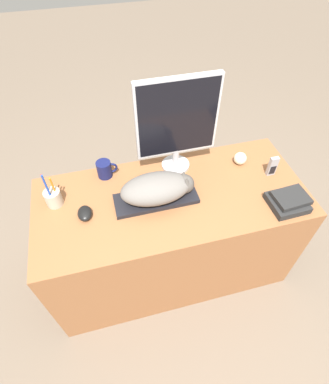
{
  "coord_description": "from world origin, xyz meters",
  "views": [
    {
      "loc": [
        -0.3,
        -0.67,
        1.92
      ],
      "look_at": [
        -0.04,
        0.3,
        0.8
      ],
      "focal_mm": 28.0,
      "sensor_mm": 36.0,
      "label": 1
    }
  ],
  "objects_px": {
    "pen_cup": "(53,197)",
    "book_stack": "(288,201)",
    "cat": "(159,188)",
    "computer_mouse": "(85,213)",
    "keyboard": "(156,199)",
    "phone": "(272,166)",
    "baseball": "(240,158)",
    "coffee_mug": "(105,169)",
    "monitor": "(177,121)"
  },
  "relations": [
    {
      "from": "coffee_mug",
      "to": "book_stack",
      "type": "distance_m",
      "value": 0.98
    },
    {
      "from": "keyboard",
      "to": "coffee_mug",
      "type": "xyz_separation_m",
      "value": [
        -0.23,
        0.25,
        0.04
      ]
    },
    {
      "from": "pen_cup",
      "to": "baseball",
      "type": "bearing_deg",
      "value": 2.42
    },
    {
      "from": "pen_cup",
      "to": "book_stack",
      "type": "relative_size",
      "value": 1.16
    },
    {
      "from": "cat",
      "to": "monitor",
      "type": "xyz_separation_m",
      "value": [
        0.15,
        0.22,
        0.22
      ]
    },
    {
      "from": "monitor",
      "to": "pen_cup",
      "type": "distance_m",
      "value": 0.73
    },
    {
      "from": "monitor",
      "to": "baseball",
      "type": "xyz_separation_m",
      "value": [
        0.36,
        -0.07,
        -0.27
      ]
    },
    {
      "from": "keyboard",
      "to": "phone",
      "type": "relative_size",
      "value": 3.58
    },
    {
      "from": "cat",
      "to": "coffee_mug",
      "type": "distance_m",
      "value": 0.35
    },
    {
      "from": "monitor",
      "to": "computer_mouse",
      "type": "distance_m",
      "value": 0.65
    },
    {
      "from": "book_stack",
      "to": "coffee_mug",
      "type": "bearing_deg",
      "value": 152.87
    },
    {
      "from": "cat",
      "to": "pen_cup",
      "type": "height_order",
      "value": "pen_cup"
    },
    {
      "from": "keyboard",
      "to": "pen_cup",
      "type": "bearing_deg",
      "value": 167.79
    },
    {
      "from": "keyboard",
      "to": "phone",
      "type": "height_order",
      "value": "phone"
    },
    {
      "from": "computer_mouse",
      "to": "coffee_mug",
      "type": "distance_m",
      "value": 0.29
    },
    {
      "from": "keyboard",
      "to": "baseball",
      "type": "relative_size",
      "value": 5.92
    },
    {
      "from": "computer_mouse",
      "to": "pen_cup",
      "type": "distance_m",
      "value": 0.19
    },
    {
      "from": "pen_cup",
      "to": "computer_mouse",
      "type": "bearing_deg",
      "value": -40.13
    },
    {
      "from": "cat",
      "to": "monitor",
      "type": "bearing_deg",
      "value": 55.24
    },
    {
      "from": "phone",
      "to": "computer_mouse",
      "type": "bearing_deg",
      "value": -177.96
    },
    {
      "from": "cat",
      "to": "monitor",
      "type": "height_order",
      "value": "monitor"
    },
    {
      "from": "coffee_mug",
      "to": "phone",
      "type": "distance_m",
      "value": 0.92
    },
    {
      "from": "pen_cup",
      "to": "book_stack",
      "type": "xyz_separation_m",
      "value": [
        1.14,
        -0.31,
        -0.02
      ]
    },
    {
      "from": "monitor",
      "to": "coffee_mug",
      "type": "distance_m",
      "value": 0.47
    },
    {
      "from": "computer_mouse",
      "to": "cat",
      "type": "bearing_deg",
      "value": 1.58
    },
    {
      "from": "coffee_mug",
      "to": "monitor",
      "type": "bearing_deg",
      "value": -3.68
    },
    {
      "from": "baseball",
      "to": "phone",
      "type": "xyz_separation_m",
      "value": [
        0.13,
        -0.13,
        0.02
      ]
    },
    {
      "from": "phone",
      "to": "keyboard",
      "type": "bearing_deg",
      "value": -177.75
    },
    {
      "from": "keyboard",
      "to": "computer_mouse",
      "type": "distance_m",
      "value": 0.36
    },
    {
      "from": "keyboard",
      "to": "pen_cup",
      "type": "xyz_separation_m",
      "value": [
        -0.5,
        0.11,
        0.04
      ]
    },
    {
      "from": "book_stack",
      "to": "keyboard",
      "type": "bearing_deg",
      "value": 162.83
    },
    {
      "from": "coffee_mug",
      "to": "book_stack",
      "type": "bearing_deg",
      "value": -27.13
    },
    {
      "from": "computer_mouse",
      "to": "phone",
      "type": "relative_size",
      "value": 0.8
    },
    {
      "from": "keyboard",
      "to": "cat",
      "type": "relative_size",
      "value": 1.14
    },
    {
      "from": "phone",
      "to": "baseball",
      "type": "bearing_deg",
      "value": 135.44
    },
    {
      "from": "monitor",
      "to": "phone",
      "type": "height_order",
      "value": "monitor"
    },
    {
      "from": "book_stack",
      "to": "computer_mouse",
      "type": "bearing_deg",
      "value": 169.41
    },
    {
      "from": "coffee_mug",
      "to": "cat",
      "type": "bearing_deg",
      "value": -45.46
    },
    {
      "from": "baseball",
      "to": "phone",
      "type": "distance_m",
      "value": 0.18
    },
    {
      "from": "pen_cup",
      "to": "cat",
      "type": "bearing_deg",
      "value": -11.86
    },
    {
      "from": "coffee_mug",
      "to": "phone",
      "type": "xyz_separation_m",
      "value": [
        0.89,
        -0.22,
        0.01
      ]
    },
    {
      "from": "monitor",
      "to": "pen_cup",
      "type": "height_order",
      "value": "monitor"
    },
    {
      "from": "keyboard",
      "to": "phone",
      "type": "bearing_deg",
      "value": 2.25
    },
    {
      "from": "pen_cup",
      "to": "phone",
      "type": "height_order",
      "value": "pen_cup"
    },
    {
      "from": "monitor",
      "to": "phone",
      "type": "xyz_separation_m",
      "value": [
        0.49,
        -0.2,
        -0.25
      ]
    },
    {
      "from": "cat",
      "to": "computer_mouse",
      "type": "distance_m",
      "value": 0.38
    },
    {
      "from": "phone",
      "to": "book_stack",
      "type": "xyz_separation_m",
      "value": [
        -0.02,
        -0.22,
        -0.03
      ]
    },
    {
      "from": "computer_mouse",
      "to": "baseball",
      "type": "relative_size",
      "value": 1.33
    },
    {
      "from": "monitor",
      "to": "cat",
      "type": "bearing_deg",
      "value": -124.76
    },
    {
      "from": "baseball",
      "to": "computer_mouse",
      "type": "bearing_deg",
      "value": -169.66
    }
  ]
}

